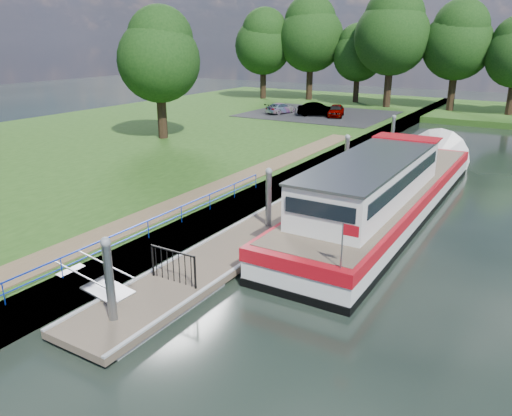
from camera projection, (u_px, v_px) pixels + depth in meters
The scene contains 16 objects.
ground at pixel (127, 323), 14.94m from camera, with size 160.00×160.00×0.00m, color black.
riverbank at pixel (96, 152), 35.79m from camera, with size 32.00×90.00×0.78m, color #214614.
bank_edge at pixel (286, 182), 28.22m from camera, with size 1.10×90.00×0.78m, color #473D2D.
footpath at pixel (182, 203), 23.32m from camera, with size 1.60×40.00×0.05m, color brown.
carpark at pixel (319, 114), 50.86m from camera, with size 14.00×12.00×0.06m, color black.
blue_fence at pixel (129, 233), 18.30m from camera, with size 0.04×18.04×0.72m.
pontoon at pixel (312, 202), 25.41m from camera, with size 2.50×30.00×0.56m.
mooring_piles at pixel (313, 181), 25.06m from camera, with size 0.30×27.30×3.55m.
gangway at pixel (95, 283), 16.05m from camera, with size 2.58×1.00×0.92m.
gate_panel at pixel (173, 261), 16.35m from camera, with size 1.85×0.05×1.15m.
barge at pixel (390, 190), 24.30m from camera, with size 4.36×21.15×4.78m.
horizon_trees at pixel (445, 40), 52.61m from camera, with size 54.38×10.03×12.87m.
bank_tree_a at pixel (159, 54), 36.79m from camera, with size 6.12×6.12×9.72m.
car_a at pixel (336, 110), 48.73m from camera, with size 1.42×3.52×1.20m, color #999999.
car_b at pixel (317, 109), 49.14m from camera, with size 1.36×3.89×1.28m, color #999999.
car_c at pixel (281, 108), 50.98m from camera, with size 1.49×3.66×1.06m, color #999999.
Camera 1 is at (10.05, -9.15, 8.07)m, focal length 35.00 mm.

